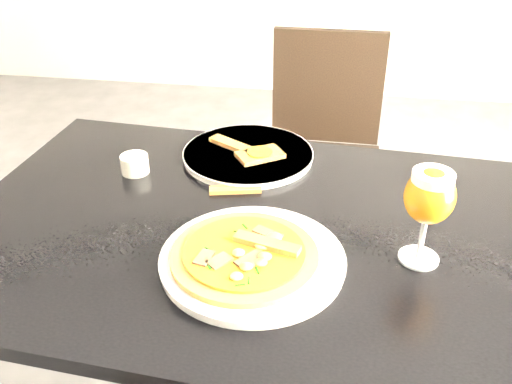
% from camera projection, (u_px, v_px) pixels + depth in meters
% --- Properties ---
extents(dining_table, '(1.26, 0.89, 0.75)m').
position_uv_depth(dining_table, '(254.00, 262.00, 1.18)').
color(dining_table, black).
rests_on(dining_table, ground).
extents(chair_far, '(0.41, 0.41, 0.88)m').
position_uv_depth(chair_far, '(322.00, 151.00, 2.00)').
color(chair_far, black).
rests_on(chair_far, ground).
extents(plate_main, '(0.39, 0.39, 0.02)m').
position_uv_depth(plate_main, '(253.00, 260.00, 1.02)').
color(plate_main, white).
rests_on(plate_main, dining_table).
extents(pizza, '(0.26, 0.26, 0.03)m').
position_uv_depth(pizza, '(245.00, 254.00, 1.01)').
color(pizza, brown).
rests_on(pizza, plate_main).
extents(plate_second, '(0.37, 0.37, 0.02)m').
position_uv_depth(plate_second, '(248.00, 155.00, 1.38)').
color(plate_second, white).
rests_on(plate_second, dining_table).
extents(crust_scraps, '(0.20, 0.15, 0.01)m').
position_uv_depth(crust_scraps, '(251.00, 151.00, 1.36)').
color(crust_scraps, brown).
rests_on(crust_scraps, plate_second).
extents(loose_crust, '(0.12, 0.05, 0.01)m').
position_uv_depth(loose_crust, '(235.00, 190.00, 1.25)').
color(loose_crust, brown).
rests_on(loose_crust, dining_table).
extents(sauce_cup, '(0.06, 0.06, 0.04)m').
position_uv_depth(sauce_cup, '(135.00, 163.00, 1.31)').
color(sauce_cup, silver).
rests_on(sauce_cup, dining_table).
extents(beer_glass, '(0.09, 0.09, 0.19)m').
position_uv_depth(beer_glass, '(430.00, 197.00, 0.97)').
color(beer_glass, silver).
rests_on(beer_glass, dining_table).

